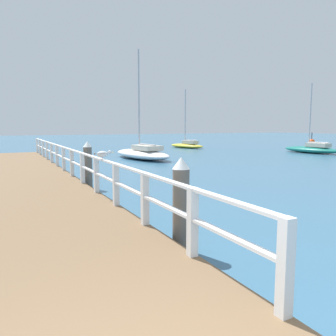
{
  "coord_description": "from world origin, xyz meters",
  "views": [
    {
      "loc": [
        -0.8,
        -1.35,
        2.12
      ],
      "look_at": [
        3.38,
        6.93,
        0.96
      ],
      "focal_mm": 36.05,
      "sensor_mm": 36.0,
      "label": 1
    }
  ],
  "objects_px": {
    "boat_2": "(312,149)",
    "seagull_foreground": "(103,154)",
    "dock_piling_near": "(181,205)",
    "boat_0": "(187,145)",
    "boat_3": "(142,153)",
    "dock_piling_far": "(88,165)",
    "channel_buoy": "(312,142)"
  },
  "relations": [
    {
      "from": "boat_2",
      "to": "seagull_foreground",
      "type": "bearing_deg",
      "value": -157.33
    },
    {
      "from": "dock_piling_near",
      "to": "boat_0",
      "type": "height_order",
      "value": "boat_0"
    },
    {
      "from": "seagull_foreground",
      "to": "boat_3",
      "type": "distance_m",
      "value": 13.41
    },
    {
      "from": "dock_piling_far",
      "to": "channel_buoy",
      "type": "xyz_separation_m",
      "value": [
        27.94,
        14.54,
        -0.46
      ]
    },
    {
      "from": "boat_0",
      "to": "seagull_foreground",
      "type": "bearing_deg",
      "value": -138.41
    },
    {
      "from": "boat_3",
      "to": "dock_piling_far",
      "type": "bearing_deg",
      "value": -128.7
    },
    {
      "from": "seagull_foreground",
      "to": "boat_3",
      "type": "xyz_separation_m",
      "value": [
        5.96,
        11.96,
        -1.06
      ]
    },
    {
      "from": "dock_piling_near",
      "to": "boat_3",
      "type": "height_order",
      "value": "boat_3"
    },
    {
      "from": "dock_piling_far",
      "to": "boat_3",
      "type": "xyz_separation_m",
      "value": [
        5.59,
        8.78,
        -0.44
      ]
    },
    {
      "from": "dock_piling_far",
      "to": "boat_2",
      "type": "bearing_deg",
      "value": 20.33
    },
    {
      "from": "dock_piling_far",
      "to": "boat_3",
      "type": "bearing_deg",
      "value": 57.54
    },
    {
      "from": "dock_piling_near",
      "to": "seagull_foreground",
      "type": "relative_size",
      "value": 3.48
    },
    {
      "from": "dock_piling_near",
      "to": "channel_buoy",
      "type": "distance_m",
      "value": 34.97
    },
    {
      "from": "dock_piling_near",
      "to": "boat_3",
      "type": "xyz_separation_m",
      "value": [
        5.59,
        15.28,
        -0.44
      ]
    },
    {
      "from": "boat_3",
      "to": "channel_buoy",
      "type": "height_order",
      "value": "boat_3"
    },
    {
      "from": "dock_piling_far",
      "to": "channel_buoy",
      "type": "bearing_deg",
      "value": 27.49
    },
    {
      "from": "channel_buoy",
      "to": "dock_piling_near",
      "type": "bearing_deg",
      "value": -143.03
    },
    {
      "from": "boat_0",
      "to": "channel_buoy",
      "type": "xyz_separation_m",
      "value": [
        14.37,
        -2.3,
        0.05
      ]
    },
    {
      "from": "dock_piling_near",
      "to": "boat_2",
      "type": "height_order",
      "value": "boat_2"
    },
    {
      "from": "boat_0",
      "to": "channel_buoy",
      "type": "distance_m",
      "value": 14.56
    },
    {
      "from": "boat_2",
      "to": "channel_buoy",
      "type": "height_order",
      "value": "boat_2"
    },
    {
      "from": "dock_piling_far",
      "to": "boat_0",
      "type": "xyz_separation_m",
      "value": [
        13.57,
        16.83,
        -0.51
      ]
    },
    {
      "from": "boat_2",
      "to": "boat_3",
      "type": "height_order",
      "value": "boat_3"
    },
    {
      "from": "boat_0",
      "to": "boat_2",
      "type": "distance_m",
      "value": 11.24
    },
    {
      "from": "dock_piling_near",
      "to": "dock_piling_far",
      "type": "xyz_separation_m",
      "value": [
        0.0,
        6.49,
        0.0
      ]
    },
    {
      "from": "boat_0",
      "to": "boat_2",
      "type": "xyz_separation_m",
      "value": [
        5.68,
        -9.7,
        0.02
      ]
    },
    {
      "from": "boat_3",
      "to": "seagull_foreground",
      "type": "bearing_deg",
      "value": -122.72
    },
    {
      "from": "dock_piling_near",
      "to": "channel_buoy",
      "type": "xyz_separation_m",
      "value": [
        27.94,
        21.03,
        -0.46
      ]
    },
    {
      "from": "boat_2",
      "to": "boat_3",
      "type": "distance_m",
      "value": 13.76
    },
    {
      "from": "dock_piling_near",
      "to": "seagull_foreground",
      "type": "bearing_deg",
      "value": 96.41
    },
    {
      "from": "dock_piling_near",
      "to": "dock_piling_far",
      "type": "relative_size",
      "value": 1.0
    },
    {
      "from": "dock_piling_far",
      "to": "seagull_foreground",
      "type": "distance_m",
      "value": 3.26
    }
  ]
}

